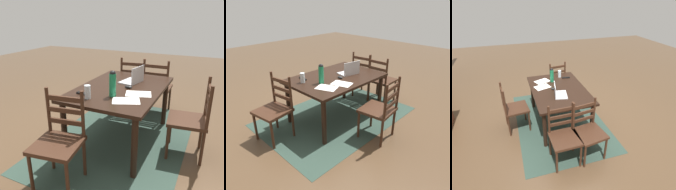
% 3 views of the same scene
% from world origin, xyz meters
% --- Properties ---
extents(ground_plane, '(14.00, 14.00, 0.00)m').
position_xyz_m(ground_plane, '(0.00, 0.00, 0.00)').
color(ground_plane, brown).
extents(area_rug, '(2.53, 1.73, 0.01)m').
position_xyz_m(area_rug, '(0.00, 0.00, 0.00)').
color(area_rug, '#2D4238').
rests_on(area_rug, ground).
extents(dining_table, '(1.50, 1.03, 0.74)m').
position_xyz_m(dining_table, '(0.00, 0.00, 0.66)').
color(dining_table, black).
rests_on(dining_table, ground).
extents(chair_left_far, '(0.45, 0.45, 0.95)m').
position_xyz_m(chair_left_far, '(-1.04, 0.21, 0.46)').
color(chair_left_far, '#3D2316').
rests_on(chair_left_far, ground).
extents(chair_left_near, '(0.50, 0.50, 0.95)m').
position_xyz_m(chair_left_near, '(-1.04, -0.20, 0.46)').
color(chair_left_near, '#3D2316').
rests_on(chair_left_near, ground).
extents(chair_far_head, '(0.49, 0.49, 0.95)m').
position_xyz_m(chair_far_head, '(-0.00, 0.88, 0.46)').
color(chair_far_head, '#3D2316').
rests_on(chair_far_head, ground).
extents(chair_right_near, '(0.50, 0.50, 0.95)m').
position_xyz_m(chair_right_near, '(1.04, -0.21, 0.46)').
color(chair_right_near, '#3D2316').
rests_on(chair_right_near, ground).
extents(laptop, '(0.36, 0.28, 0.23)m').
position_xyz_m(laptop, '(-0.25, 0.07, 0.80)').
color(laptop, silver).
rests_on(laptop, dining_table).
extents(water_bottle, '(0.08, 0.08, 0.30)m').
position_xyz_m(water_bottle, '(0.35, 0.04, 0.90)').
color(water_bottle, '#197247').
rests_on(water_bottle, dining_table).
extents(drinking_glass, '(0.07, 0.07, 0.15)m').
position_xyz_m(drinking_glass, '(0.54, -0.18, 0.82)').
color(drinking_glass, silver).
rests_on(drinking_glass, dining_table).
extents(computer_mouse, '(0.07, 0.10, 0.03)m').
position_xyz_m(computer_mouse, '(0.00, 0.09, 0.76)').
color(computer_mouse, black).
rests_on(computer_mouse, dining_table).
extents(tv_remote, '(0.07, 0.17, 0.02)m').
position_xyz_m(tv_remote, '(0.45, -0.30, 0.75)').
color(tv_remote, black).
rests_on(tv_remote, dining_table).
extents(paper_stack_left, '(0.29, 0.35, 0.00)m').
position_xyz_m(paper_stack_left, '(0.16, 0.28, 0.75)').
color(paper_stack_left, white).
rests_on(paper_stack_left, dining_table).
extents(paper_stack_right, '(0.31, 0.35, 0.00)m').
position_xyz_m(paper_stack_right, '(0.43, 0.23, 0.75)').
color(paper_stack_right, white).
rests_on(paper_stack_right, dining_table).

